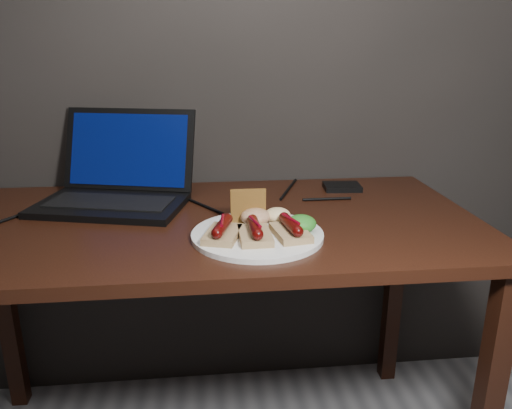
{
  "coord_description": "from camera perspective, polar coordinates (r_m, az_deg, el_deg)",
  "views": [
    {
      "loc": [
        0.0,
        0.17,
        1.18
      ],
      "look_at": [
        0.12,
        1.27,
        0.82
      ],
      "focal_mm": 35.0,
      "sensor_mm": 36.0,
      "label": 1
    }
  ],
  "objects": [
    {
      "name": "desk",
      "position": [
        1.31,
        -5.75,
        -5.26
      ],
      "size": [
        1.4,
        0.7,
        0.75
      ],
      "color": "black",
      "rests_on": "ground"
    },
    {
      "name": "laptop",
      "position": [
        1.45,
        -15.53,
        2.39
      ],
      "size": [
        0.46,
        0.41,
        0.25
      ],
      "color": "black",
      "rests_on": "desk"
    },
    {
      "name": "hard_drive",
      "position": [
        1.55,
        9.8,
        2.01
      ],
      "size": [
        0.11,
        0.09,
        0.02
      ],
      "primitive_type": "cube",
      "rotation": [
        0.0,
        0.0,
        -0.07
      ],
      "color": "black",
      "rests_on": "desk"
    },
    {
      "name": "desk_cables",
      "position": [
        1.41,
        -5.19,
        0.47
      ],
      "size": [
        0.93,
        0.32,
        0.01
      ],
      "color": "black",
      "rests_on": "desk"
    },
    {
      "name": "plate",
      "position": [
        1.15,
        0.16,
        -3.48
      ],
      "size": [
        0.34,
        0.34,
        0.01
      ],
      "primitive_type": "cylinder",
      "rotation": [
        0.0,
        0.0,
        -0.14
      ],
      "color": "white",
      "rests_on": "desk"
    },
    {
      "name": "bread_sausage_left",
      "position": [
        1.12,
        -3.86,
        -3.0
      ],
      "size": [
        0.1,
        0.13,
        0.04
      ],
      "color": "tan",
      "rests_on": "plate"
    },
    {
      "name": "bread_sausage_center",
      "position": [
        1.11,
        -0.11,
        -3.13
      ],
      "size": [
        0.07,
        0.12,
        0.04
      ],
      "color": "tan",
      "rests_on": "plate"
    },
    {
      "name": "bread_sausage_right",
      "position": [
        1.13,
        3.98,
        -2.81
      ],
      "size": [
        0.09,
        0.12,
        0.04
      ],
      "color": "tan",
      "rests_on": "plate"
    },
    {
      "name": "crispbread",
      "position": [
        1.2,
        -0.89,
        -0.18
      ],
      "size": [
        0.08,
        0.01,
        0.08
      ],
      "primitive_type": "cube",
      "color": "#976229",
      "rests_on": "plate"
    },
    {
      "name": "salad_greens",
      "position": [
        1.16,
        5.19,
        -2.17
      ],
      "size": [
        0.07,
        0.07,
        0.04
      ],
      "primitive_type": "ellipsoid",
      "color": "#13621B",
      "rests_on": "plate"
    },
    {
      "name": "salsa_mound",
      "position": [
        1.19,
        -0.06,
        -1.41
      ],
      "size": [
        0.07,
        0.07,
        0.04
      ],
      "primitive_type": "ellipsoid",
      "color": "maroon",
      "rests_on": "plate"
    },
    {
      "name": "coleslaw_mound",
      "position": [
        1.21,
        2.47,
        -1.22
      ],
      "size": [
        0.06,
        0.06,
        0.04
      ],
      "primitive_type": "ellipsoid",
      "color": "#ECE7CC",
      "rests_on": "plate"
    }
  ]
}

